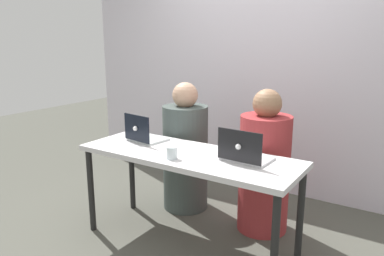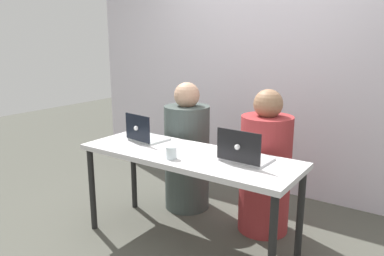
{
  "view_description": "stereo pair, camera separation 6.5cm",
  "coord_description": "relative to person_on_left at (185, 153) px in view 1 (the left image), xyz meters",
  "views": [
    {
      "loc": [
        1.48,
        -2.22,
        1.58
      ],
      "look_at": [
        0.0,
        0.06,
        0.93
      ],
      "focal_mm": 35.0,
      "sensor_mm": 36.0,
      "label": 1
    },
    {
      "loc": [
        1.53,
        -2.18,
        1.58
      ],
      "look_at": [
        0.0,
        0.06,
        0.93
      ],
      "focal_mm": 35.0,
      "sensor_mm": 36.0,
      "label": 2
    }
  ],
  "objects": [
    {
      "name": "laptop_back_left",
      "position": [
        -0.09,
        -0.47,
        0.27
      ],
      "size": [
        0.32,
        0.29,
        0.23
      ],
      "rotation": [
        0.0,
        0.0,
        3.0
      ],
      "color": "silver",
      "rests_on": "desk"
    },
    {
      "name": "water_glass_center",
      "position": [
        0.37,
        -0.72,
        0.25
      ],
      "size": [
        0.08,
        0.08,
        0.09
      ],
      "color": "silver",
      "rests_on": "desk"
    },
    {
      "name": "person_on_left",
      "position": [
        0.0,
        0.0,
        0.0
      ],
      "size": [
        0.45,
        0.45,
        1.2
      ],
      "rotation": [
        0.0,
        0.0,
        3.23
      ],
      "color": "#414B48",
      "rests_on": "ground"
    },
    {
      "name": "back_wall",
      "position": [
        0.39,
        0.89,
        0.64
      ],
      "size": [
        4.5,
        0.1,
        2.35
      ],
      "primitive_type": "cube",
      "color": "silver",
      "rests_on": "ground"
    },
    {
      "name": "person_on_right",
      "position": [
        0.78,
        0.0,
        -0.0
      ],
      "size": [
        0.47,
        0.47,
        1.2
      ],
      "rotation": [
        0.0,
        0.0,
        3.27
      ],
      "color": "#9E2F31",
      "rests_on": "ground"
    },
    {
      "name": "desk",
      "position": [
        0.39,
        -0.55,
        0.14
      ],
      "size": [
        1.69,
        0.6,
        0.75
      ],
      "color": "silver",
      "rests_on": "ground"
    },
    {
      "name": "laptop_back_right",
      "position": [
        0.83,
        -0.49,
        0.27
      ],
      "size": [
        0.34,
        0.28,
        0.24
      ],
      "rotation": [
        0.0,
        0.0,
        3.1
      ],
      "color": "silver",
      "rests_on": "desk"
    },
    {
      "name": "ground_plane",
      "position": [
        0.39,
        -0.55,
        -0.53
      ],
      "size": [
        12.0,
        12.0,
        0.0
      ],
      "primitive_type": "plane",
      "color": "#4B4B42"
    }
  ]
}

